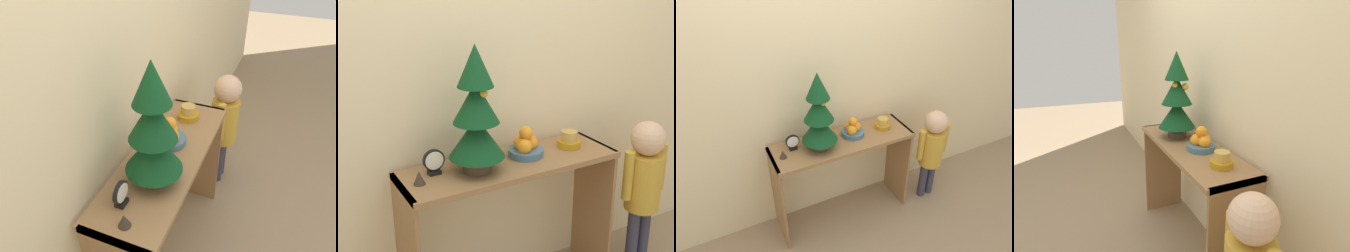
% 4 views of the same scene
% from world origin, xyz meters
% --- Properties ---
extents(back_wall, '(7.00, 0.05, 2.50)m').
position_xyz_m(back_wall, '(0.00, 0.41, 1.25)').
color(back_wall, beige).
rests_on(back_wall, ground_plane).
extents(console_table, '(1.14, 0.37, 0.81)m').
position_xyz_m(console_table, '(0.00, 0.18, 0.61)').
color(console_table, olive).
rests_on(console_table, ground_plane).
extents(mini_tree, '(0.27, 0.27, 0.61)m').
position_xyz_m(mini_tree, '(-0.19, 0.17, 1.10)').
color(mini_tree, '#4C3828').
rests_on(mini_tree, console_table).
extents(fruit_bowl, '(0.18, 0.18, 0.16)m').
position_xyz_m(fruit_bowl, '(0.11, 0.21, 0.86)').
color(fruit_bowl, '#476B84').
rests_on(fruit_bowl, console_table).
extents(singing_bowl, '(0.13, 0.13, 0.09)m').
position_xyz_m(singing_bowl, '(0.38, 0.20, 0.85)').
color(singing_bowl, '#B78419').
rests_on(singing_bowl, console_table).
extents(desk_clock, '(0.11, 0.04, 0.13)m').
position_xyz_m(desk_clock, '(-0.39, 0.24, 0.87)').
color(desk_clock, black).
rests_on(desk_clock, console_table).
extents(figurine, '(0.06, 0.06, 0.06)m').
position_xyz_m(figurine, '(-0.48, 0.17, 0.84)').
color(figurine, '#382D23').
rests_on(figurine, console_table).
extents(child_figure, '(0.32, 0.20, 0.92)m').
position_xyz_m(child_figure, '(0.83, 0.06, 0.58)').
color(child_figure, '#38384C').
rests_on(child_figure, ground_plane).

